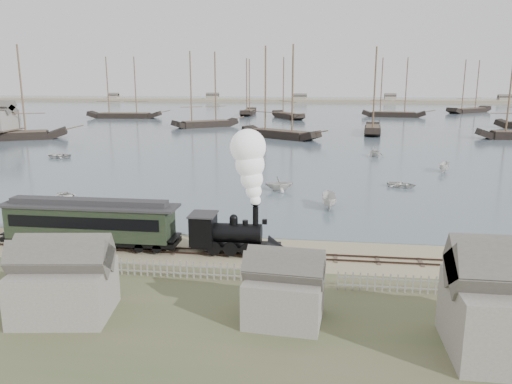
# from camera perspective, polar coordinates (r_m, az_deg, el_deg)

# --- Properties ---
(ground) EXTENTS (600.00, 600.00, 0.00)m
(ground) POSITION_cam_1_polar(r_m,az_deg,el_deg) (39.12, 1.65, -6.28)
(ground) COLOR tan
(ground) RESTS_ON ground
(harbor_water) EXTENTS (600.00, 336.00, 0.06)m
(harbor_water) POSITION_cam_1_polar(r_m,az_deg,el_deg) (207.20, 6.67, 9.18)
(harbor_water) COLOR #43525F
(harbor_water) RESTS_ON ground
(rail_track) EXTENTS (120.00, 1.80, 0.16)m
(rail_track) POSITION_cam_1_polar(r_m,az_deg,el_deg) (37.23, 1.33, -7.21)
(rail_track) COLOR #31211B
(rail_track) RESTS_ON ground
(picket_fence_west) EXTENTS (19.00, 0.10, 1.20)m
(picket_fence_west) POSITION_cam_1_polar(r_m,az_deg,el_deg) (34.00, -10.75, -9.51)
(picket_fence_west) COLOR slate
(picket_fence_west) RESTS_ON ground
(picket_fence_east) EXTENTS (15.00, 0.10, 1.20)m
(picket_fence_east) POSITION_cam_1_polar(r_m,az_deg,el_deg) (33.10, 22.64, -10.95)
(picket_fence_east) COLOR slate
(picket_fence_east) RESTS_ON ground
(shed_left) EXTENTS (5.00, 4.00, 4.10)m
(shed_left) POSITION_cam_1_polar(r_m,az_deg,el_deg) (30.32, -20.87, -13.03)
(shed_left) COLOR slate
(shed_left) RESTS_ON ground
(shed_mid) EXTENTS (4.00, 3.50, 3.60)m
(shed_mid) POSITION_cam_1_polar(r_m,az_deg,el_deg) (27.93, 3.19, -14.44)
(shed_mid) COLOR slate
(shed_mid) RESTS_ON ground
(shed_right) EXTENTS (6.00, 5.00, 5.10)m
(shed_right) POSITION_cam_1_polar(r_m,az_deg,el_deg) (27.68, 27.18, -16.22)
(shed_right) COLOR slate
(shed_right) RESTS_ON ground
(far_spit) EXTENTS (500.00, 20.00, 1.80)m
(far_spit) POSITION_cam_1_polar(r_m,az_deg,el_deg) (287.09, 6.99, 10.15)
(far_spit) COLOR tan
(far_spit) RESTS_ON ground
(locomotive) EXTENTS (7.19, 2.68, 8.96)m
(locomotive) POSITION_cam_1_polar(r_m,az_deg,el_deg) (36.24, -1.16, -0.99)
(locomotive) COLOR black
(locomotive) RESTS_ON ground
(passenger_coach) EXTENTS (13.78, 2.66, 3.35)m
(passenger_coach) POSITION_cam_1_polar(r_m,az_deg,el_deg) (40.38, -18.44, -3.19)
(passenger_coach) COLOR black
(passenger_coach) RESTS_ON ground
(beached_dinghy) EXTENTS (3.71, 4.39, 0.78)m
(beached_dinghy) POSITION_cam_1_polar(r_m,az_deg,el_deg) (40.58, -2.47, -4.99)
(beached_dinghy) COLOR silver
(beached_dinghy) RESTS_ON ground
(rowboat_0) EXTENTS (4.77, 4.58, 0.80)m
(rowboat_0) POSITION_cam_1_polar(r_m,az_deg,el_deg) (57.14, -20.95, -0.51)
(rowboat_0) COLOR silver
(rowboat_0) RESTS_ON harbor_water
(rowboat_1) EXTENTS (3.52, 3.86, 1.74)m
(rowboat_1) POSITION_cam_1_polar(r_m,az_deg,el_deg) (58.00, 2.67, 0.99)
(rowboat_1) COLOR silver
(rowboat_1) RESTS_ON harbor_water
(rowboat_2) EXTENTS (3.82, 1.56, 1.45)m
(rowboat_2) POSITION_cam_1_polar(r_m,az_deg,el_deg) (50.81, 8.33, -0.99)
(rowboat_2) COLOR silver
(rowboat_2) RESTS_ON harbor_water
(rowboat_3) EXTENTS (3.42, 4.00, 0.70)m
(rowboat_3) POSITION_cam_1_polar(r_m,az_deg,el_deg) (62.41, 16.31, 0.84)
(rowboat_3) COLOR silver
(rowboat_3) RESTS_ON harbor_water
(rowboat_5) EXTENTS (3.62, 2.41, 1.31)m
(rowboat_5) POSITION_cam_1_polar(r_m,az_deg,el_deg) (74.84, 20.69, 2.69)
(rowboat_5) COLOR silver
(rowboat_5) RESTS_ON harbor_water
(rowboat_6) EXTENTS (3.11, 4.21, 0.84)m
(rowboat_6) POSITION_cam_1_polar(r_m,az_deg,el_deg) (88.63, -21.65, 3.91)
(rowboat_6) COLOR silver
(rowboat_6) RESTS_ON harbor_water
(rowboat_7) EXTENTS (3.86, 3.52, 1.74)m
(rowboat_7) POSITION_cam_1_polar(r_m,az_deg,el_deg) (86.02, 13.48, 4.52)
(rowboat_7) COLOR silver
(rowboat_7) RESTS_ON harbor_water
(schooner_1) EXTENTS (17.22, 14.10, 20.00)m
(schooner_1) POSITION_cam_1_polar(r_m,az_deg,el_deg) (136.08, -5.90, 11.58)
(schooner_1) COLOR black
(schooner_1) RESTS_ON harbor_water
(schooner_2) EXTENTS (18.89, 14.80, 20.00)m
(schooner_2) POSITION_cam_1_polar(r_m,az_deg,el_deg) (109.95, 2.77, 11.36)
(schooner_2) COLOR black
(schooner_2) RESTS_ON harbor_water
(schooner_3) EXTENTS (5.55, 17.50, 20.00)m
(schooner_3) POSITION_cam_1_polar(r_m,az_deg,el_deg) (122.12, 13.39, 11.18)
(schooner_3) COLOR black
(schooner_3) RESTS_ON harbor_water
(schooner_6) EXTENTS (24.45, 7.40, 20.00)m
(schooner_6) POSITION_cam_1_polar(r_m,az_deg,el_deg) (172.90, -14.98, 11.47)
(schooner_6) COLOR black
(schooner_6) RESTS_ON harbor_water
(schooner_7) EXTENTS (4.69, 19.12, 20.00)m
(schooner_7) POSITION_cam_1_polar(r_m,az_deg,el_deg) (182.87, -0.90, 11.94)
(schooner_7) COLOR black
(schooner_7) RESTS_ON harbor_water
(schooner_8) EXTENTS (21.54, 7.85, 20.00)m
(schooner_8) POSITION_cam_1_polar(r_m,az_deg,el_deg) (178.98, 15.60, 11.46)
(schooner_8) COLOR black
(schooner_8) RESTS_ON harbor_water
(schooner_9) EXTENTS (20.89, 20.00, 20.00)m
(schooner_9) POSITION_cam_1_polar(r_m,az_deg,el_deg) (211.25, 23.39, 11.03)
(schooner_9) COLOR black
(schooner_9) RESTS_ON harbor_water
(schooner_10) EXTENTS (12.81, 19.55, 20.00)m
(schooner_10) POSITION_cam_1_polar(r_m,az_deg,el_deg) (166.16, 3.70, 11.83)
(schooner_10) COLOR black
(schooner_10) RESTS_ON harbor_water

